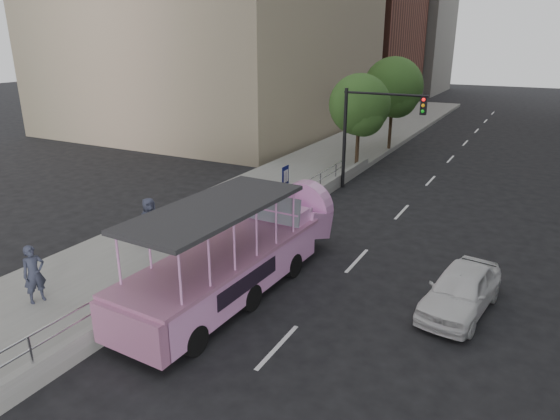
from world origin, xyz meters
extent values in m
plane|color=black|center=(0.00, 0.00, 0.00)|extent=(160.00, 160.00, 0.00)
cube|color=gray|center=(-5.75, 10.00, 0.15)|extent=(5.50, 80.00, 0.30)
cube|color=#A1A19B|center=(-3.12, 2.00, 0.48)|extent=(0.24, 30.00, 0.36)
cylinder|color=silver|center=(-3.12, -6.00, 1.01)|extent=(0.07, 0.07, 0.70)
cylinder|color=silver|center=(-3.12, -4.00, 1.01)|extent=(0.07, 0.07, 0.70)
cylinder|color=silver|center=(-3.12, -2.00, 1.01)|extent=(0.07, 0.07, 0.70)
cylinder|color=silver|center=(-3.12, 0.00, 1.01)|extent=(0.07, 0.07, 0.70)
cylinder|color=silver|center=(-3.12, 2.00, 1.01)|extent=(0.07, 0.07, 0.70)
cylinder|color=silver|center=(-3.12, 4.00, 1.01)|extent=(0.07, 0.07, 0.70)
cylinder|color=silver|center=(-3.12, 6.00, 1.01)|extent=(0.07, 0.07, 0.70)
cylinder|color=silver|center=(-3.12, 8.00, 1.01)|extent=(0.07, 0.07, 0.70)
cylinder|color=silver|center=(-3.12, 10.00, 1.01)|extent=(0.07, 0.07, 0.70)
cylinder|color=silver|center=(-3.12, 12.00, 1.01)|extent=(0.07, 0.07, 0.70)
cylinder|color=silver|center=(-3.12, 2.00, 1.01)|extent=(0.06, 22.00, 0.06)
cylinder|color=silver|center=(-3.12, 2.00, 1.34)|extent=(0.06, 22.00, 0.06)
cylinder|color=black|center=(-2.71, -3.17, 0.41)|extent=(0.35, 0.83, 0.81)
cylinder|color=black|center=(-0.72, -3.26, 0.41)|extent=(0.35, 0.83, 0.81)
cylinder|color=black|center=(-2.60, -0.64, 0.41)|extent=(0.35, 0.83, 0.81)
cylinder|color=black|center=(-0.61, -0.72, 0.41)|extent=(0.35, 0.83, 0.81)
cylinder|color=black|center=(-2.50, 1.89, 0.41)|extent=(0.35, 0.83, 0.81)
cylinder|color=black|center=(-0.51, 1.81, 0.41)|extent=(0.35, 0.83, 0.81)
cube|color=#D587C7|center=(-1.60, -0.50, 0.93)|extent=(2.57, 7.51, 1.13)
cube|color=#D587C7|center=(-1.42, 3.84, 1.15)|extent=(2.30, 2.01, 1.41)
cylinder|color=#D587C7|center=(-1.39, 4.61, 1.43)|extent=(2.15, 0.72, 2.13)
cube|color=#9B5A80|center=(-1.76, -4.34, 0.93)|extent=(2.27, 0.41, 1.13)
cube|color=#9B5A80|center=(-1.60, -0.50, 1.55)|extent=(2.69, 7.79, 0.11)
cube|color=#272629|center=(-1.62, -0.86, 3.07)|extent=(2.65, 6.07, 0.13)
cube|color=#92A0AC|center=(-1.48, 2.26, 2.10)|extent=(2.09, 0.28, 0.95)
cube|color=#D587C7|center=(-1.47, 2.67, 1.83)|extent=(2.03, 0.99, 0.45)
imported|color=white|center=(4.82, 2.15, 0.67)|extent=(2.12, 4.10, 1.34)
imported|color=#2B2F40|center=(-6.06, -3.68, 1.17)|extent=(0.57, 0.73, 1.75)
imported|color=#2B2F40|center=(-6.09, 1.19, 1.19)|extent=(0.85, 1.02, 1.79)
cylinder|color=black|center=(-3.00, 6.07, 1.17)|extent=(0.07, 0.07, 2.33)
cube|color=#0C1458|center=(-3.00, 6.07, 2.15)|extent=(0.02, 0.58, 0.84)
cube|color=white|center=(-2.97, 6.07, 2.15)|extent=(0.01, 0.37, 0.51)
cylinder|color=black|center=(-2.90, 12.50, 2.60)|extent=(0.18, 0.18, 5.20)
cylinder|color=black|center=(-0.90, 12.50, 5.00)|extent=(4.20, 0.12, 0.12)
cube|color=black|center=(1.00, 12.50, 4.55)|extent=(0.28, 0.22, 0.85)
sphere|color=red|center=(1.00, 12.37, 4.85)|extent=(0.16, 0.16, 0.16)
cylinder|color=#332217|center=(-3.40, 16.00, 1.54)|extent=(0.22, 0.22, 3.08)
sphere|color=#375E25|center=(-3.40, 16.00, 3.96)|extent=(3.52, 3.52, 3.52)
sphere|color=#375E25|center=(-3.00, 15.70, 3.41)|extent=(2.42, 2.42, 2.42)
cylinder|color=#332217|center=(-3.20, 22.00, 1.74)|extent=(0.22, 0.22, 3.47)
sphere|color=#375E25|center=(-3.20, 22.00, 4.46)|extent=(3.97, 3.97, 3.97)
sphere|color=#375E25|center=(-2.80, 21.70, 3.84)|extent=(2.73, 2.73, 2.73)
cube|color=slate|center=(-16.00, 64.00, 10.00)|extent=(16.00, 14.00, 20.00)
camera|label=1|loc=(6.29, -11.72, 7.61)|focal=32.00mm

